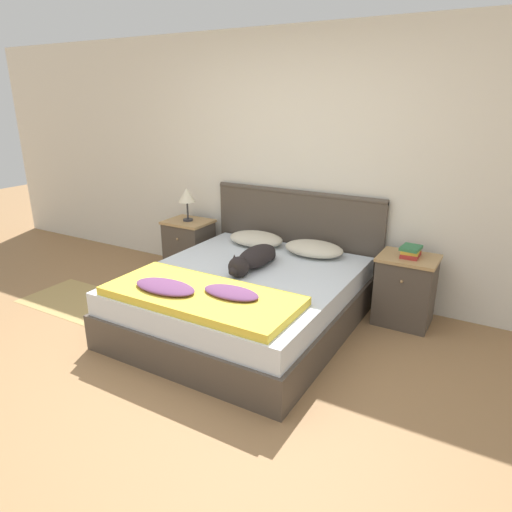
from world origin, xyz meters
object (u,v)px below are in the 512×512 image
object	(u,v)px
table_lamp	(187,196)
bed	(245,300)
nightstand_right	(405,290)
dog	(254,258)
book_stack	(411,251)
pillow_right	(314,249)
nightstand_left	(189,247)
pillow_left	(256,239)

from	to	relation	value
table_lamp	bed	bearing A→B (deg)	-32.35
nightstand_right	dog	size ratio (longest dim) A/B	0.80
table_lamp	dog	bearing A→B (deg)	-26.50
book_stack	dog	bearing A→B (deg)	-153.28
pillow_right	dog	distance (m)	0.67
nightstand_left	pillow_left	distance (m)	0.91
pillow_left	bed	bearing A→B (deg)	-66.94
nightstand_right	dog	world-z (taller)	dog
nightstand_right	pillow_left	xyz separation A→B (m)	(-1.51, -0.01, 0.24)
dog	table_lamp	bearing A→B (deg)	153.50
dog	pillow_right	bearing A→B (deg)	61.03
nightstand_left	pillow_left	size ratio (longest dim) A/B	1.09
book_stack	bed	bearing A→B (deg)	-147.31
dog	table_lamp	world-z (taller)	table_lamp
pillow_right	table_lamp	world-z (taller)	table_lamp
nightstand_left	dog	bearing A→B (deg)	-26.47
dog	book_stack	bearing A→B (deg)	26.72
pillow_right	dog	xyz separation A→B (m)	(-0.32, -0.58, 0.02)
bed	nightstand_right	bearing A→B (deg)	32.32
pillow_left	pillow_right	distance (m)	0.64
pillow_left	dog	bearing A→B (deg)	-61.79
nightstand_right	nightstand_left	bearing A→B (deg)	180.00
dog	nightstand_left	bearing A→B (deg)	153.53
pillow_right	dog	size ratio (longest dim) A/B	0.74
dog	book_stack	xyz separation A→B (m)	(1.21, 0.61, 0.09)
dog	book_stack	size ratio (longest dim) A/B	3.56
bed	pillow_right	bearing A→B (deg)	66.94
nightstand_right	pillow_right	size ratio (longest dim) A/B	1.09
bed	nightstand_left	distance (m)	1.42
table_lamp	nightstand_left	bearing A→B (deg)	-90.00
nightstand_right	book_stack	world-z (taller)	book_stack
nightstand_right	table_lamp	distance (m)	2.46
bed	nightstand_left	size ratio (longest dim) A/B	3.18
pillow_left	book_stack	distance (m)	1.52
bed	dog	bearing A→B (deg)	91.75
bed	pillow_right	size ratio (longest dim) A/B	3.46
bed	nightstand_left	bearing A→B (deg)	147.68
pillow_right	dog	world-z (taller)	dog
bed	nightstand_left	xyz separation A→B (m)	(-1.19, 0.76, 0.07)
pillow_right	book_stack	world-z (taller)	book_stack
pillow_left	table_lamp	size ratio (longest dim) A/B	1.58
nightstand_left	nightstand_right	world-z (taller)	same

